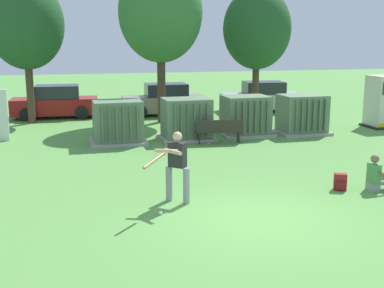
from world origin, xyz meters
The scene contains 16 objects.
ground_plane centered at (0.00, 0.00, 0.00)m, with size 96.00×96.00×0.00m, color #5B9947.
transformer_west centered at (-2.05, 8.98, 0.79)m, with size 2.10×1.70×1.62m.
transformer_mid_west centered at (0.63, 9.01, 0.79)m, with size 2.10×1.70×1.62m.
transformer_mid_east centered at (3.18, 9.23, 0.79)m, with size 2.10×1.70×1.62m.
transformer_east centered at (5.59, 9.00, 0.79)m, with size 2.10×1.70×1.62m.
park_bench centered at (1.64, 7.92, 0.54)m, with size 1.83×0.61×0.92m.
batter centered at (-1.48, 1.52, 0.98)m, with size 1.27×1.36×1.74m.
sports_ball centered at (-2.03, 0.77, 0.04)m, with size 0.09×0.09×0.09m, color white.
seated_spectator centered at (3.82, 1.19, 0.38)m, with size 0.74×0.57×0.96m.
backpack centered at (2.90, 1.43, 0.21)m, with size 0.37×0.35×0.44m.
tree_left centered at (-5.46, 14.64, 4.51)m, with size 3.44×3.44×6.58m.
tree_center_left centered at (0.52, 13.42, 5.06)m, with size 3.86×3.86×7.37m.
tree_center_right centered at (5.35, 13.64, 4.35)m, with size 3.32×3.32×6.34m.
parked_car_left_of_center centered at (-4.36, 16.09, 0.75)m, with size 4.27×2.06×1.62m.
parked_car_right_of_center centered at (1.09, 15.62, 0.75)m, with size 4.26×2.04×1.62m.
parked_car_rightmost centered at (6.47, 15.53, 0.75)m, with size 4.38×2.32×1.62m.
Camera 1 is at (-4.04, -9.78, 3.90)m, focal length 46.84 mm.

